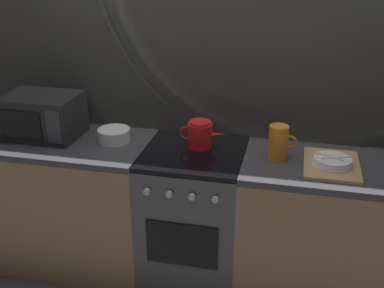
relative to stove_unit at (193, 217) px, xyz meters
name	(u,v)px	position (x,y,z in m)	size (l,w,h in m)	color
ground_plane	(193,275)	(0.00, 0.00, -0.45)	(8.00, 8.00, 0.00)	#47423D
back_wall	(205,88)	(0.00, 0.32, 0.75)	(3.60, 0.05, 2.40)	#B2AD9E
counter_left	(62,201)	(-0.90, 0.00, 0.00)	(1.20, 0.60, 0.90)	#997251
stove_unit	(193,217)	(0.00, 0.00, 0.00)	(0.60, 0.63, 0.90)	#4C4C51
counter_right	(342,235)	(0.90, 0.00, 0.00)	(1.20, 0.60, 0.90)	#997251
microwave	(43,116)	(-0.98, 0.04, 0.59)	(0.46, 0.35, 0.27)	black
kettle	(200,134)	(0.02, 0.08, 0.53)	(0.28, 0.15, 0.17)	red
mixing_bowl	(114,135)	(-0.52, 0.05, 0.49)	(0.20, 0.20, 0.08)	silver
pitcher	(278,142)	(0.49, 0.02, 0.55)	(0.16, 0.11, 0.20)	orange
dish_pile	(332,163)	(0.79, -0.03, 0.47)	(0.30, 0.40, 0.07)	tan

